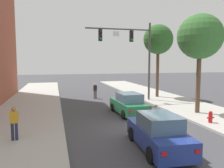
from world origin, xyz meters
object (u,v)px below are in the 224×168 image
at_px(traffic_signal_mast, 132,47).
at_px(fire_hydrant, 210,117).
at_px(pedestrian_sidewalk_left_walker, 14,122).
at_px(car_lead_green, 129,105).
at_px(street_tree_nearest, 200,37).
at_px(pedestrian_crossing_road, 95,90).
at_px(street_tree_second, 158,40).
at_px(car_following_blue, 158,133).

xyz_separation_m(traffic_signal_mast, fire_hydrant, (2.00, -8.86, -4.83)).
bearing_deg(pedestrian_sidewalk_left_walker, car_lead_green, 31.17).
xyz_separation_m(pedestrian_sidewalk_left_walker, street_tree_nearest, (12.10, 2.98, 4.59)).
distance_m(traffic_signal_mast, fire_hydrant, 10.29).
height_order(pedestrian_crossing_road, street_tree_second, street_tree_second).
height_order(car_lead_green, pedestrian_crossing_road, pedestrian_crossing_road).
bearing_deg(fire_hydrant, street_tree_second, 82.04).
distance_m(car_lead_green, pedestrian_crossing_road, 7.76).
bearing_deg(car_following_blue, pedestrian_crossing_road, 91.05).
xyz_separation_m(car_lead_green, pedestrian_crossing_road, (-1.16, 7.67, 0.19)).
height_order(fire_hydrant, street_tree_second, street_tree_second).
bearing_deg(traffic_signal_mast, street_tree_nearest, -64.92).
bearing_deg(street_tree_nearest, fire_hydrant, -109.42).
bearing_deg(car_following_blue, street_tree_nearest, 42.70).
bearing_deg(fire_hydrant, pedestrian_sidewalk_left_walker, -178.14).
height_order(pedestrian_crossing_road, fire_hydrant, pedestrian_crossing_road).
height_order(traffic_signal_mast, pedestrian_crossing_road, traffic_signal_mast).
height_order(fire_hydrant, street_tree_nearest, street_tree_nearest).
relative_size(pedestrian_sidewalk_left_walker, pedestrian_crossing_road, 1.00).
relative_size(car_lead_green, car_following_blue, 0.99).
bearing_deg(fire_hydrant, street_tree_nearest, 70.58).
distance_m(traffic_signal_mast, street_tree_nearest, 6.90).
bearing_deg(pedestrian_crossing_road, pedestrian_sidewalk_left_walker, -116.70).
bearing_deg(pedestrian_sidewalk_left_walker, pedestrian_crossing_road, 63.30).
bearing_deg(car_following_blue, pedestrian_sidewalk_left_walker, 159.55).
distance_m(pedestrian_sidewalk_left_walker, street_tree_second, 17.40).
distance_m(traffic_signal_mast, car_lead_green, 6.99).
xyz_separation_m(car_lead_green, street_tree_nearest, (4.90, -1.38, 4.93)).
relative_size(traffic_signal_mast, street_tree_nearest, 1.05).
height_order(pedestrian_crossing_road, street_tree_nearest, street_tree_nearest).
height_order(car_lead_green, car_following_blue, same).
bearing_deg(street_tree_second, car_following_blue, -115.68).
height_order(traffic_signal_mast, pedestrian_sidewalk_left_walker, traffic_signal_mast).
distance_m(car_lead_green, fire_hydrant, 5.64).
distance_m(traffic_signal_mast, pedestrian_crossing_road, 6.10).
bearing_deg(street_tree_second, car_lead_green, -130.17).
bearing_deg(traffic_signal_mast, car_lead_green, -112.10).
bearing_deg(pedestrian_crossing_road, street_tree_second, -10.68).
height_order(traffic_signal_mast, street_tree_second, street_tree_second).
relative_size(car_following_blue, fire_hydrant, 6.01).
bearing_deg(street_tree_second, fire_hydrant, -97.96).
relative_size(traffic_signal_mast, street_tree_second, 0.98).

